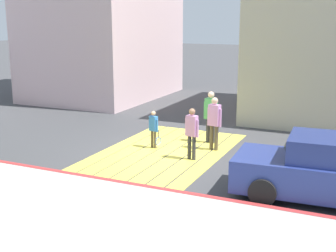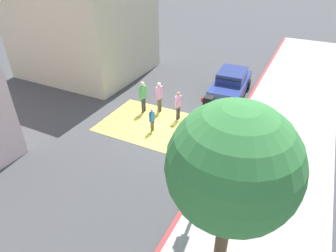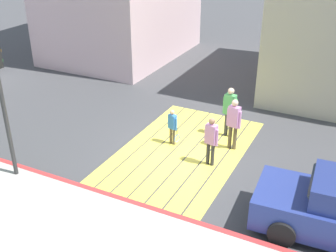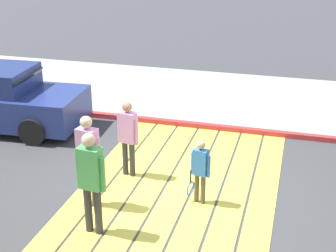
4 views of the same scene
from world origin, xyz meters
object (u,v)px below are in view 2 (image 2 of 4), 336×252
at_px(street_tree, 229,167).
at_px(pedestrian_adult_side, 143,95).
at_px(car_parked_near_curb, 231,84).
at_px(pedestrian_child_with_racket, 152,119).
at_px(pedestrian_adult_lead, 178,104).
at_px(traffic_light_corner, 206,131).
at_px(pedestrian_adult_trailing, 159,95).

xyz_separation_m(street_tree, pedestrian_adult_side, (6.60, -6.89, -2.57)).
relative_size(car_parked_near_curb, pedestrian_child_with_racket, 3.46).
relative_size(pedestrian_adult_lead, pedestrian_adult_side, 0.89).
xyz_separation_m(car_parked_near_curb, traffic_light_corner, (-1.58, 9.01, 2.30)).
bearing_deg(car_parked_near_curb, pedestrian_adult_lead, 68.38).
relative_size(traffic_light_corner, street_tree, 0.80).
distance_m(street_tree, pedestrian_child_with_racket, 8.03).
relative_size(traffic_light_corner, pedestrian_adult_side, 2.33).
height_order(traffic_light_corner, pedestrian_adult_side, traffic_light_corner).
height_order(pedestrian_adult_side, pedestrian_child_with_racket, pedestrian_adult_side).
distance_m(traffic_light_corner, pedestrian_adult_trailing, 7.15).
relative_size(street_tree, pedestrian_adult_trailing, 3.00).
bearing_deg(pedestrian_child_with_racket, street_tree, 134.02).
distance_m(traffic_light_corner, pedestrian_adult_lead, 6.23).
height_order(pedestrian_adult_trailing, pedestrian_child_with_racket, pedestrian_adult_trailing).
height_order(car_parked_near_curb, pedestrian_child_with_racket, car_parked_near_curb).
bearing_deg(pedestrian_adult_lead, street_tree, 122.88).
relative_size(traffic_light_corner, pedestrian_adult_lead, 2.63).
relative_size(pedestrian_adult_lead, pedestrian_child_with_racket, 1.27).
relative_size(car_parked_near_curb, street_tree, 0.83).
relative_size(pedestrian_adult_lead, pedestrian_adult_trailing, 0.91).
bearing_deg(street_tree, pedestrian_adult_lead, -57.12).
xyz_separation_m(car_parked_near_curb, pedestrian_adult_trailing, (2.91, 3.82, 0.30)).
bearing_deg(pedestrian_adult_lead, traffic_light_corner, 123.18).
bearing_deg(pedestrian_adult_side, street_tree, 133.78).
bearing_deg(pedestrian_adult_trailing, traffic_light_corner, 130.85).
height_order(car_parked_near_curb, pedestrian_adult_trailing, pedestrian_adult_trailing).
bearing_deg(car_parked_near_curb, street_tree, 104.64).
bearing_deg(pedestrian_adult_trailing, pedestrian_adult_lead, 167.53).
bearing_deg(car_parked_near_curb, pedestrian_adult_side, 48.84).
relative_size(street_tree, pedestrian_adult_side, 2.92).
relative_size(pedestrian_adult_side, pedestrian_child_with_racket, 1.43).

